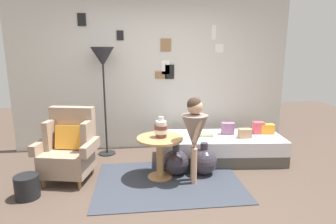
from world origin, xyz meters
TOP-DOWN VIEW (x-y plane):
  - ground_plane at (0.00, 0.00)m, footprint 12.00×12.00m
  - gallery_wall at (0.00, 1.95)m, footprint 4.80×0.12m
  - rug at (0.10, 0.45)m, footprint 1.91×1.39m
  - armchair at (-1.22, 0.73)m, footprint 0.84×0.70m
  - daybed at (1.03, 1.14)m, footprint 1.96×0.96m
  - pillow_head at (1.80, 1.18)m, footprint 0.23×0.15m
  - pillow_mid at (1.66, 1.20)m, footprint 0.18×0.13m
  - pillow_back at (1.35, 1.01)m, footprint 0.20×0.13m
  - pillow_extra at (1.16, 1.22)m, footprint 0.21×0.15m
  - side_table at (0.00, 0.60)m, footprint 0.63×0.63m
  - vase_striped at (0.02, 0.61)m, footprint 0.18×0.18m
  - floor_lamp at (-0.82, 1.62)m, footprint 0.37×0.37m
  - person_child at (0.43, 0.41)m, footprint 0.34×0.34m
  - book_on_daybed at (0.78, 1.17)m, footprint 0.23×0.18m
  - demijohn_near at (0.23, 0.68)m, footprint 0.36×0.36m
  - demijohn_far at (0.62, 0.64)m, footprint 0.38×0.38m
  - magazine_basket at (-1.62, 0.23)m, footprint 0.28×0.28m

SIDE VIEW (x-z plane):
  - ground_plane at x=0.00m, z-range 0.00..0.00m
  - rug at x=0.10m, z-range 0.00..0.01m
  - magazine_basket at x=-1.62m, z-range 0.00..0.28m
  - demijohn_near at x=0.23m, z-range -0.04..0.41m
  - demijohn_far at x=0.62m, z-range -0.04..0.43m
  - daybed at x=1.03m, z-range 0.00..0.40m
  - book_on_daybed at x=0.78m, z-range 0.40..0.43m
  - side_table at x=0.00m, z-range 0.13..0.71m
  - armchair at x=-1.22m, z-range -0.05..0.92m
  - pillow_back at x=1.35m, z-range 0.40..0.54m
  - pillow_head at x=1.80m, z-range 0.40..0.56m
  - pillow_extra at x=1.16m, z-range 0.40..0.59m
  - pillow_mid at x=1.66m, z-range 0.40..0.59m
  - vase_striped at x=0.02m, z-range 0.56..0.84m
  - person_child at x=0.43m, z-range 0.16..1.31m
  - gallery_wall at x=0.00m, z-range 0.00..2.60m
  - floor_lamp at x=-0.82m, z-range 0.66..2.44m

